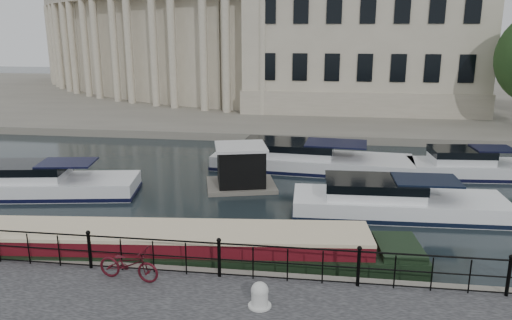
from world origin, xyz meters
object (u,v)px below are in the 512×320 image
Objects in this scene: bicycle at (129,264)px; harbour_hut at (241,168)px; narrowboat at (162,252)px; mooring_bollard at (260,295)px.

harbour_hut reaches higher than bicycle.
narrowboat is (0.24, 2.24, -0.68)m from bicycle.
harbour_hut is at bearing 101.92° from mooring_bollard.
harbour_hut is at bearing 0.20° from bicycle.
mooring_bollard is 0.18× the size of harbour_hut.
bicycle is 4.05m from mooring_bollard.
harbour_hut is (1.48, 10.73, -0.09)m from bicycle.
bicycle is at bearing 166.92° from mooring_bollard.
harbour_hut is (-2.46, 11.64, 0.08)m from mooring_bollard.
bicycle is at bearing -112.65° from harbour_hut.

